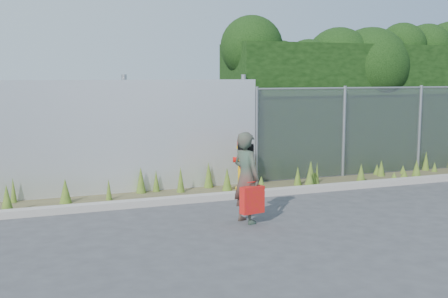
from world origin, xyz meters
TOP-DOWN VIEW (x-y plane):
  - ground at (0.00, 0.00)m, footprint 80.00×80.00m
  - curb at (0.00, 1.80)m, footprint 16.00×0.22m
  - weed_strip at (0.06, 2.47)m, footprint 16.00×1.36m
  - corrugated_fence at (-3.25, 3.01)m, footprint 8.50×0.21m
  - chainlink_fence at (4.25, 3.00)m, footprint 6.50×0.07m
  - hedge at (4.54, 3.99)m, footprint 7.54×2.00m
  - fire_hydrant at (0.50, 2.45)m, footprint 0.38×0.34m
  - woman at (-0.41, 0.16)m, footprint 0.48×0.60m
  - red_tote_bag at (-0.39, -0.03)m, footprint 0.38×0.14m
  - black_shoulder_bag at (-0.35, 0.34)m, footprint 0.26×0.11m

SIDE VIEW (x-z plane):
  - ground at x=0.00m, z-range 0.00..0.00m
  - curb at x=0.00m, z-range 0.00..0.12m
  - weed_strip at x=0.06m, z-range -0.12..0.42m
  - red_tote_bag at x=-0.39m, z-range 0.15..0.64m
  - fire_hydrant at x=0.50m, z-range -0.02..1.11m
  - woman at x=-0.41m, z-range 0.00..1.43m
  - chainlink_fence at x=4.25m, z-range 0.01..2.06m
  - corrugated_fence at x=-3.25m, z-range -0.05..2.25m
  - black_shoulder_bag at x=-0.35m, z-range 1.02..1.21m
  - hedge at x=4.54m, z-range 0.16..3.85m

